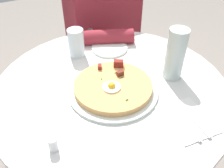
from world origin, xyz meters
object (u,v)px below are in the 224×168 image
(water_bottle, at_px, (175,54))
(pepper_shaker, at_px, (91,35))
(dining_table, at_px, (111,116))
(person_seated, at_px, (103,49))
(bread_plate, at_px, (110,48))
(salt_shaker, at_px, (53,144))
(water_glass, at_px, (76,43))
(fork, at_px, (192,117))
(knife, at_px, (183,120))
(pizza_plate, at_px, (113,90))
(breakfast_pizza, at_px, (113,86))

(water_bottle, xyz_separation_m, pepper_shaker, (-0.17, 0.41, -0.07))
(dining_table, relative_size, water_bottle, 4.39)
(person_seated, bearing_deg, bread_plate, -109.46)
(person_seated, distance_m, salt_shaker, 0.91)
(water_glass, relative_size, water_bottle, 0.61)
(fork, xyz_separation_m, salt_shaker, (-0.43, 0.09, 0.02))
(dining_table, xyz_separation_m, bread_plate, (0.11, 0.23, 0.17))
(salt_shaker, bearing_deg, water_bottle, 13.91)
(dining_table, bearing_deg, pepper_shaker, 79.17)
(dining_table, height_order, knife, knife)
(fork, relative_size, knife, 1.00)
(pizza_plate, xyz_separation_m, knife, (0.13, -0.23, 0.00))
(knife, bearing_deg, pepper_shaker, 9.25)
(fork, xyz_separation_m, knife, (-0.04, 0.00, 0.00))
(pizza_plate, height_order, water_glass, water_glass)
(water_glass, bearing_deg, dining_table, -81.22)
(dining_table, bearing_deg, person_seated, 68.06)
(dining_table, height_order, pepper_shaker, pepper_shaker)
(dining_table, bearing_deg, pizza_plate, -104.61)
(person_seated, relative_size, water_glass, 9.27)
(breakfast_pizza, distance_m, salt_shaker, 0.31)
(bread_plate, xyz_separation_m, knife, (0.01, -0.50, 0.00))
(fork, height_order, knife, same)
(bread_plate, height_order, water_glass, water_glass)
(person_seated, height_order, breakfast_pizza, person_seated)
(breakfast_pizza, height_order, water_glass, water_glass)
(person_seated, relative_size, pepper_shaker, 21.01)
(bread_plate, xyz_separation_m, fork, (0.05, -0.50, 0.00))
(fork, bearing_deg, water_glass, 24.86)
(pizza_plate, bearing_deg, water_bottle, -5.14)
(dining_table, relative_size, knife, 4.92)
(breakfast_pizza, bearing_deg, pepper_shaker, 78.94)
(dining_table, height_order, pizza_plate, pizza_plate)
(water_glass, bearing_deg, bread_plate, -6.95)
(bread_plate, relative_size, knife, 0.90)
(breakfast_pizza, bearing_deg, dining_table, 76.49)
(water_bottle, relative_size, salt_shaker, 4.16)
(knife, relative_size, water_glass, 1.47)
(bread_plate, bearing_deg, breakfast_pizza, -113.79)
(knife, distance_m, pepper_shaker, 0.62)
(dining_table, height_order, fork, fork)
(dining_table, xyz_separation_m, knife, (0.12, -0.27, 0.17))
(fork, bearing_deg, person_seated, -0.22)
(pizza_plate, xyz_separation_m, water_bottle, (0.25, -0.02, 0.09))
(pizza_plate, bearing_deg, salt_shaker, -150.77)
(fork, xyz_separation_m, water_bottle, (0.08, 0.21, 0.09))
(pizza_plate, bearing_deg, breakfast_pizza, 56.08)
(dining_table, bearing_deg, fork, -59.53)
(bread_plate, distance_m, pepper_shaker, 0.13)
(knife, height_order, salt_shaker, salt_shaker)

